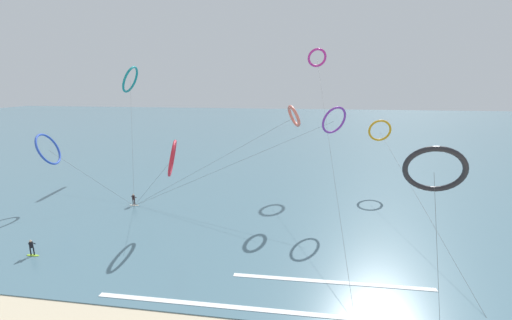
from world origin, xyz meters
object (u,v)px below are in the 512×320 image
Objects in this scene: kite_charcoal at (434,170)px; kite_cobalt at (48,149)px; surfer_ivory at (134,200)px; kite_teal at (130,80)px; kite_amber at (380,131)px; surfer_lime at (32,249)px; kite_magenta at (317,58)px; kite_violet at (334,120)px; kite_crimson at (172,158)px; kite_coral at (294,116)px.

kite_cobalt is at bearing -4.97° from kite_charcoal.
kite_teal reaches higher than surfer_ivory.
kite_amber is at bearing 32.43° from surfer_ivory.
kite_amber is 30.10m from kite_charcoal.
surfer_lime is at bearing -160.42° from kite_cobalt.
kite_cobalt is at bearing 20.12° from kite_magenta.
kite_cobalt is at bearing 92.23° from surfer_lime.
surfer_ivory is at bearing 19.01° from kite_amber.
kite_amber is 0.75× the size of kite_magenta.
kite_magenta is (36.76, 24.19, 13.36)m from kite_cobalt.
kite_violet is (-8.38, -11.29, 2.79)m from kite_amber.
surfer_lime is 0.13× the size of kite_cobalt.
surfer_lime is 0.05× the size of kite_amber.
kite_magenta is (28.52, 37.62, 20.64)m from surfer_lime.
kite_crimson reaches higher than surfer_ivory.
kite_teal is at bearing -14.53° from kite_cobalt.
kite_violet is (27.35, 3.33, 11.41)m from surfer_ivory.
surfer_lime is at bearing 105.73° from kite_coral.
kite_crimson is at bearing 10.81° from surfer_lime.
surfer_ivory is at bearing 21.11° from kite_teal.
kite_charcoal is at bearing 70.33° from kite_violet.
kite_amber is 2.59× the size of kite_cobalt.
surfer_ivory is at bearing -30.63° from kite_violet.
surfer_ivory is 40.05m from kite_magenta.
kite_violet is at bearing 96.06° from kite_crimson.
surfer_ivory is 28.62m from kite_teal.
kite_coral is at bearing -92.76° from kite_cobalt.
kite_charcoal is (33.39, -15.36, 9.86)m from surfer_ivory.
kite_coral is at bearing -47.80° from kite_violet.
kite_coral reaches higher than kite_charcoal.
kite_coral is 5.37m from kite_violet.
surfer_lime is 0.07× the size of kite_teal.
kite_charcoal is (44.72, -14.23, 2.58)m from kite_cobalt.
kite_teal is 23.86m from kite_cobalt.
kite_crimson is at bearing 102.80° from kite_coral.
kite_cobalt is 47.00m from kite_charcoal.
kite_magenta is at bearing -68.61° from kite_cobalt.
kite_violet reaches higher than surfer_lime.
kite_crimson is at bearing 32.28° from kite_amber.
surfer_lime is 39.74m from kite_teal.
kite_magenta is (-7.96, 38.42, 10.78)m from kite_charcoal.
kite_cobalt is 0.29× the size of kite_magenta.
kite_violet is 0.66× the size of kite_magenta.
kite_teal is at bearing 72.32° from surfer_lime.
kite_teal is at bearing -161.66° from kite_crimson.
kite_coral is 0.53× the size of kite_magenta.
surfer_ivory is 13.52m from kite_cobalt.
kite_coral is 22.75m from kite_charcoal.
kite_amber reaches higher than surfer_lime.
kite_violet is at bearing -121.31° from kite_coral.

